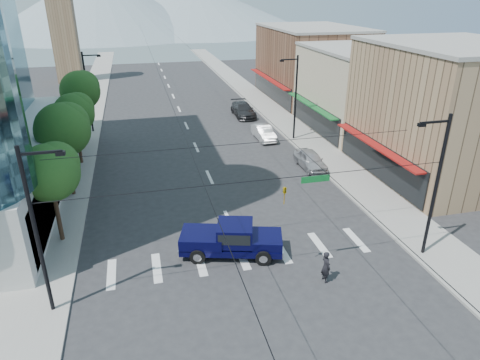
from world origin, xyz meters
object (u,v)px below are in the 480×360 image
(parked_car_near, at_px, (311,160))
(parked_car_far, at_px, (243,110))
(parked_car_mid, at_px, (264,132))
(pickup_truck, at_px, (231,238))
(pedestrian, at_px, (326,267))

(parked_car_near, height_order, parked_car_far, parked_car_far)
(parked_car_near, bearing_deg, parked_car_mid, 100.59)
(parked_car_mid, bearing_deg, parked_car_far, 87.94)
(parked_car_far, bearing_deg, pickup_truck, -105.07)
(pedestrian, bearing_deg, parked_car_near, -25.37)
(pedestrian, relative_size, parked_car_mid, 0.41)
(pickup_truck, bearing_deg, parked_car_near, 65.60)
(pickup_truck, xyz_separation_m, parked_car_far, (8.50, 30.53, -0.26))
(pedestrian, height_order, parked_car_far, pedestrian)
(pickup_truck, relative_size, parked_car_mid, 1.43)
(parked_car_near, relative_size, parked_car_mid, 1.01)
(parked_car_far, bearing_deg, pedestrian, -96.03)
(parked_car_mid, bearing_deg, pedestrian, -100.08)
(pickup_truck, distance_m, pedestrian, 6.01)
(parked_car_near, bearing_deg, pickup_truck, -131.17)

